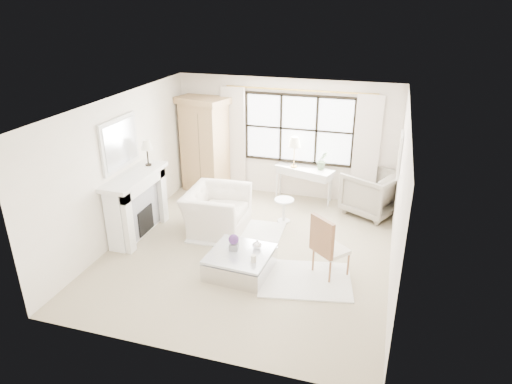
% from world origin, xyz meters
% --- Properties ---
extents(floor, '(5.50, 5.50, 0.00)m').
position_xyz_m(floor, '(0.00, 0.00, 0.00)').
color(floor, tan).
rests_on(floor, ground).
extents(ceiling, '(5.50, 5.50, 0.00)m').
position_xyz_m(ceiling, '(0.00, 0.00, 2.70)').
color(ceiling, white).
rests_on(ceiling, ground).
extents(wall_back, '(5.00, 0.00, 5.00)m').
position_xyz_m(wall_back, '(0.00, 2.75, 1.35)').
color(wall_back, white).
rests_on(wall_back, ground).
extents(wall_front, '(5.00, 0.00, 5.00)m').
position_xyz_m(wall_front, '(0.00, -2.75, 1.35)').
color(wall_front, silver).
rests_on(wall_front, ground).
extents(wall_left, '(0.00, 5.50, 5.50)m').
position_xyz_m(wall_left, '(-2.50, 0.00, 1.35)').
color(wall_left, white).
rests_on(wall_left, ground).
extents(wall_right, '(0.00, 5.50, 5.50)m').
position_xyz_m(wall_right, '(2.50, 0.00, 1.35)').
color(wall_right, beige).
rests_on(wall_right, ground).
extents(window_pane, '(2.40, 0.02, 1.50)m').
position_xyz_m(window_pane, '(0.30, 2.73, 1.60)').
color(window_pane, white).
rests_on(window_pane, wall_back).
extents(window_frame, '(2.50, 0.04, 1.50)m').
position_xyz_m(window_frame, '(0.30, 2.72, 1.60)').
color(window_frame, black).
rests_on(window_frame, wall_back).
extents(curtain_rod, '(3.30, 0.04, 0.04)m').
position_xyz_m(curtain_rod, '(0.30, 2.67, 2.47)').
color(curtain_rod, gold).
rests_on(curtain_rod, wall_back).
extents(curtain_left, '(0.55, 0.10, 2.47)m').
position_xyz_m(curtain_left, '(-1.20, 2.65, 1.24)').
color(curtain_left, silver).
rests_on(curtain_left, ground).
extents(curtain_right, '(0.55, 0.10, 2.47)m').
position_xyz_m(curtain_right, '(1.80, 2.65, 1.24)').
color(curtain_right, silver).
rests_on(curtain_right, ground).
extents(fireplace, '(0.58, 1.66, 1.26)m').
position_xyz_m(fireplace, '(-2.27, 0.00, 0.65)').
color(fireplace, white).
rests_on(fireplace, ground).
extents(mirror_frame, '(0.05, 1.15, 0.95)m').
position_xyz_m(mirror_frame, '(-2.47, 0.00, 1.84)').
color(mirror_frame, silver).
rests_on(mirror_frame, wall_left).
extents(mirror_glass, '(0.02, 1.00, 0.80)m').
position_xyz_m(mirror_glass, '(-2.44, 0.00, 1.84)').
color(mirror_glass, silver).
rests_on(mirror_glass, wall_left).
extents(art_frame, '(0.04, 0.62, 0.82)m').
position_xyz_m(art_frame, '(2.47, 1.70, 1.55)').
color(art_frame, white).
rests_on(art_frame, wall_right).
extents(art_canvas, '(0.01, 0.52, 0.72)m').
position_xyz_m(art_canvas, '(2.45, 1.70, 1.55)').
color(art_canvas, '#B9A98F').
rests_on(art_canvas, wall_right).
extents(mantel_lamp, '(0.22, 0.22, 0.51)m').
position_xyz_m(mantel_lamp, '(-2.22, 0.51, 1.65)').
color(mantel_lamp, black).
rests_on(mantel_lamp, fireplace).
extents(armoire, '(1.28, 1.00, 2.24)m').
position_xyz_m(armoire, '(-1.84, 2.43, 1.14)').
color(armoire, tan).
rests_on(armoire, floor).
extents(console_table, '(1.37, 0.81, 0.80)m').
position_xyz_m(console_table, '(0.52, 2.49, 0.40)').
color(console_table, silver).
rests_on(console_table, floor).
extents(console_lamp, '(0.28, 0.28, 0.69)m').
position_xyz_m(console_lamp, '(0.27, 2.48, 1.36)').
color(console_lamp, '#A57B39').
rests_on(console_lamp, console_table).
extents(orchid_plant, '(0.30, 0.28, 0.43)m').
position_xyz_m(orchid_plant, '(0.90, 2.48, 1.01)').
color(orchid_plant, '#536E49').
rests_on(orchid_plant, console_table).
extents(side_table, '(0.40, 0.40, 0.51)m').
position_xyz_m(side_table, '(0.34, 1.33, 0.33)').
color(side_table, silver).
rests_on(side_table, floor).
extents(rug_left, '(1.79, 1.31, 0.03)m').
position_xyz_m(rug_left, '(-0.42, 0.56, 0.02)').
color(rug_left, white).
rests_on(rug_left, floor).
extents(rug_right, '(1.67, 1.38, 0.03)m').
position_xyz_m(rug_right, '(1.18, -0.64, 0.01)').
color(rug_right, white).
rests_on(rug_right, floor).
extents(club_armchair, '(1.15, 1.30, 0.83)m').
position_xyz_m(club_armchair, '(-0.87, 0.64, 0.41)').
color(club_armchair, white).
rests_on(club_armchair, floor).
extents(wingback_chair, '(1.40, 1.38, 0.95)m').
position_xyz_m(wingback_chair, '(2.02, 2.27, 0.47)').
color(wingback_chair, gray).
rests_on(wingback_chair, floor).
extents(french_chair, '(0.68, 0.68, 1.08)m').
position_xyz_m(french_chair, '(1.52, -0.35, 0.31)').
color(french_chair, '#97643F').
rests_on(french_chair, floor).
extents(coffee_table, '(1.06, 1.06, 0.38)m').
position_xyz_m(coffee_table, '(0.07, -0.71, 0.18)').
color(coffee_table, silver).
rests_on(coffee_table, floor).
extents(planter_box, '(0.16, 0.16, 0.11)m').
position_xyz_m(planter_box, '(-0.06, -0.65, 0.43)').
color(planter_box, gray).
rests_on(planter_box, coffee_table).
extents(planter_flowers, '(0.17, 0.17, 0.17)m').
position_xyz_m(planter_flowers, '(-0.06, -0.65, 0.57)').
color(planter_flowers, '#522C6E').
rests_on(planter_flowers, planter_box).
extents(pillar_candle, '(0.09, 0.09, 0.12)m').
position_xyz_m(pillar_candle, '(0.37, -0.92, 0.44)').
color(pillar_candle, beige).
rests_on(pillar_candle, coffee_table).
extents(coffee_vase, '(0.20, 0.20, 0.17)m').
position_xyz_m(coffee_vase, '(0.30, -0.50, 0.46)').
color(coffee_vase, silver).
rests_on(coffee_vase, coffee_table).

